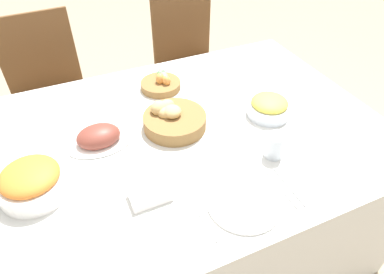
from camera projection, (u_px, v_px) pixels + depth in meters
ground_plane at (188, 237)px, 1.85m from camera, size 12.00×12.00×0.00m
dining_table at (187, 192)px, 1.61m from camera, size 1.58×1.13×0.75m
chair_far_right at (191, 62)px, 2.27m from camera, size 0.46×0.46×0.94m
chair_far_left at (51, 93)px, 2.00m from camera, size 0.44×0.44×0.94m
bread_basket at (173, 119)px, 1.36m from camera, size 0.25×0.25×0.10m
egg_basket at (161, 83)px, 1.58m from camera, size 0.18×0.18×0.08m
ham_platter at (99, 137)px, 1.29m from camera, size 0.25×0.18×0.08m
pineapple_bowl at (269, 107)px, 1.42m from camera, size 0.18×0.18×0.09m
carrot_bowl at (32, 182)px, 1.09m from camera, size 0.22×0.22×0.11m
dinner_plate at (244, 203)px, 1.08m from camera, size 0.24×0.24×0.01m
fork at (203, 219)px, 1.04m from camera, size 0.01×0.18×0.00m
knife at (282, 189)px, 1.13m from camera, size 0.01×0.18×0.00m
spoon at (289, 186)px, 1.14m from camera, size 0.01×0.18×0.00m
drinking_cup at (275, 146)px, 1.23m from camera, size 0.07×0.07×0.09m
butter_dish at (150, 195)px, 1.09m from camera, size 0.13×0.08×0.03m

